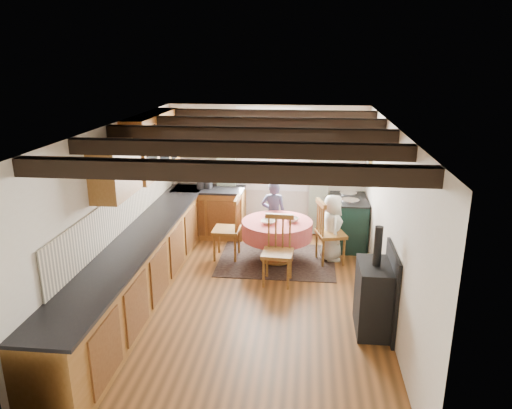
# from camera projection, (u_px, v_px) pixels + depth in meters

# --- Properties ---
(floor) EXTENTS (3.60, 5.50, 0.00)m
(floor) POSITION_uv_depth(u_px,v_px,m) (250.00, 301.00, 6.63)
(floor) COLOR brown
(floor) RESTS_ON ground
(ceiling) EXTENTS (3.60, 5.50, 0.00)m
(ceiling) POSITION_uv_depth(u_px,v_px,m) (249.00, 127.00, 5.92)
(ceiling) COLOR white
(ceiling) RESTS_ON ground
(wall_back) EXTENTS (3.60, 0.00, 2.40)m
(wall_back) POSITION_uv_depth(u_px,v_px,m) (267.00, 171.00, 8.89)
(wall_back) COLOR silver
(wall_back) RESTS_ON ground
(wall_front) EXTENTS (3.60, 0.00, 2.40)m
(wall_front) POSITION_uv_depth(u_px,v_px,m) (206.00, 336.00, 3.67)
(wall_front) COLOR silver
(wall_front) RESTS_ON ground
(wall_left) EXTENTS (0.00, 5.50, 2.40)m
(wall_left) POSITION_uv_depth(u_px,v_px,m) (116.00, 214.00, 6.46)
(wall_left) COLOR silver
(wall_left) RESTS_ON ground
(wall_right) EXTENTS (0.00, 5.50, 2.40)m
(wall_right) POSITION_uv_depth(u_px,v_px,m) (390.00, 224.00, 6.09)
(wall_right) COLOR silver
(wall_right) RESTS_ON ground
(beam_a) EXTENTS (3.60, 0.16, 0.16)m
(beam_a) POSITION_uv_depth(u_px,v_px,m) (220.00, 171.00, 4.05)
(beam_a) COLOR black
(beam_a) RESTS_ON ceiling
(beam_b) EXTENTS (3.60, 0.16, 0.16)m
(beam_b) POSITION_uv_depth(u_px,v_px,m) (237.00, 149.00, 5.00)
(beam_b) COLOR black
(beam_b) RESTS_ON ceiling
(beam_c) EXTENTS (3.60, 0.16, 0.16)m
(beam_c) POSITION_uv_depth(u_px,v_px,m) (249.00, 134.00, 5.95)
(beam_c) COLOR black
(beam_c) RESTS_ON ceiling
(beam_d) EXTENTS (3.60, 0.16, 0.16)m
(beam_d) POSITION_uv_depth(u_px,v_px,m) (258.00, 123.00, 6.90)
(beam_d) COLOR black
(beam_d) RESTS_ON ceiling
(beam_e) EXTENTS (3.60, 0.16, 0.16)m
(beam_e) POSITION_uv_depth(u_px,v_px,m) (264.00, 115.00, 7.84)
(beam_e) COLOR black
(beam_e) RESTS_ON ceiling
(splash_left) EXTENTS (0.02, 4.50, 0.55)m
(splash_left) POSITION_uv_depth(u_px,v_px,m) (126.00, 208.00, 6.74)
(splash_left) COLOR beige
(splash_left) RESTS_ON wall_left
(splash_back) EXTENTS (1.40, 0.02, 0.55)m
(splash_back) POSITION_uv_depth(u_px,v_px,m) (214.00, 170.00, 8.97)
(splash_back) COLOR beige
(splash_back) RESTS_ON wall_back
(base_cabinet_left) EXTENTS (0.60, 5.30, 0.88)m
(base_cabinet_left) POSITION_uv_depth(u_px,v_px,m) (142.00, 267.00, 6.66)
(base_cabinet_left) COLOR brown
(base_cabinet_left) RESTS_ON floor
(base_cabinet_back) EXTENTS (1.30, 0.60, 0.88)m
(base_cabinet_back) POSITION_uv_depth(u_px,v_px,m) (209.00, 213.00, 8.94)
(base_cabinet_back) COLOR brown
(base_cabinet_back) RESTS_ON floor
(worktop_left) EXTENTS (0.64, 5.30, 0.04)m
(worktop_left) POSITION_uv_depth(u_px,v_px,m) (141.00, 236.00, 6.52)
(worktop_left) COLOR black
(worktop_left) RESTS_ON base_cabinet_left
(worktop_back) EXTENTS (1.30, 0.64, 0.04)m
(worktop_back) POSITION_uv_depth(u_px,v_px,m) (208.00, 189.00, 8.78)
(worktop_back) COLOR black
(worktop_back) RESTS_ON base_cabinet_back
(wall_cabinet_glass) EXTENTS (0.34, 1.80, 0.90)m
(wall_cabinet_glass) POSITION_uv_depth(u_px,v_px,m) (153.00, 143.00, 7.36)
(wall_cabinet_glass) COLOR brown
(wall_cabinet_glass) RESTS_ON wall_left
(wall_cabinet_solid) EXTENTS (0.34, 0.90, 0.70)m
(wall_cabinet_solid) POSITION_uv_depth(u_px,v_px,m) (115.00, 169.00, 5.95)
(wall_cabinet_solid) COLOR brown
(wall_cabinet_solid) RESTS_ON wall_left
(window_frame) EXTENTS (1.34, 0.03, 1.54)m
(window_frame) POSITION_uv_depth(u_px,v_px,m) (273.00, 150.00, 8.74)
(window_frame) COLOR white
(window_frame) RESTS_ON wall_back
(window_pane) EXTENTS (1.20, 0.01, 1.40)m
(window_pane) POSITION_uv_depth(u_px,v_px,m) (273.00, 150.00, 8.75)
(window_pane) COLOR white
(window_pane) RESTS_ON wall_back
(curtain_left) EXTENTS (0.35, 0.10, 2.10)m
(curtain_left) POSITION_uv_depth(u_px,v_px,m) (226.00, 176.00, 8.90)
(curtain_left) COLOR #A6C690
(curtain_left) RESTS_ON wall_back
(curtain_right) EXTENTS (0.35, 0.10, 2.10)m
(curtain_right) POSITION_uv_depth(u_px,v_px,m) (319.00, 179.00, 8.72)
(curtain_right) COLOR #A6C690
(curtain_right) RESTS_ON wall_back
(curtain_rod) EXTENTS (2.00, 0.03, 0.03)m
(curtain_rod) POSITION_uv_depth(u_px,v_px,m) (273.00, 117.00, 8.48)
(curtain_rod) COLOR black
(curtain_rod) RESTS_ON wall_back
(wall_picture) EXTENTS (0.04, 0.50, 0.60)m
(wall_picture) POSITION_uv_depth(u_px,v_px,m) (370.00, 151.00, 8.13)
(wall_picture) COLOR gold
(wall_picture) RESTS_ON wall_right
(wall_plate) EXTENTS (0.30, 0.02, 0.30)m
(wall_plate) POSITION_uv_depth(u_px,v_px,m) (326.00, 145.00, 8.60)
(wall_plate) COLOR silver
(wall_plate) RESTS_ON wall_back
(rug) EXTENTS (1.89, 1.47, 0.01)m
(rug) POSITION_uv_depth(u_px,v_px,m) (277.00, 260.00, 7.94)
(rug) COLOR black
(rug) RESTS_ON floor
(dining_table) EXTENTS (1.14, 1.14, 0.69)m
(dining_table) POSITION_uv_depth(u_px,v_px,m) (277.00, 241.00, 7.84)
(dining_table) COLOR #C42E3C
(dining_table) RESTS_ON floor
(chair_near) EXTENTS (0.47, 0.49, 1.03)m
(chair_near) POSITION_uv_depth(u_px,v_px,m) (278.00, 251.00, 7.01)
(chair_near) COLOR olive
(chair_near) RESTS_ON floor
(chair_left) EXTENTS (0.49, 0.46, 1.05)m
(chair_left) POSITION_uv_depth(u_px,v_px,m) (227.00, 228.00, 7.92)
(chair_left) COLOR olive
(chair_left) RESTS_ON floor
(chair_right) EXTENTS (0.58, 0.56, 1.05)m
(chair_right) POSITION_uv_depth(u_px,v_px,m) (331.00, 232.00, 7.75)
(chair_right) COLOR olive
(chair_right) RESTS_ON floor
(aga_range) EXTENTS (0.62, 0.96, 0.89)m
(aga_range) POSITION_uv_depth(u_px,v_px,m) (348.00, 222.00, 8.46)
(aga_range) COLOR black
(aga_range) RESTS_ON floor
(cast_iron_stove) EXTENTS (0.41, 0.68, 1.35)m
(cast_iron_stove) POSITION_uv_depth(u_px,v_px,m) (375.00, 280.00, 5.76)
(cast_iron_stove) COLOR black
(cast_iron_stove) RESTS_ON floor
(child_far) EXTENTS (0.44, 0.29, 1.18)m
(child_far) POSITION_uv_depth(u_px,v_px,m) (273.00, 214.00, 8.40)
(child_far) COLOR #3C3F5D
(child_far) RESTS_ON floor
(child_right) EXTENTS (0.42, 0.58, 1.11)m
(child_right) POSITION_uv_depth(u_px,v_px,m) (332.00, 228.00, 7.84)
(child_right) COLOR silver
(child_right) RESTS_ON floor
(bowl_a) EXTENTS (0.28, 0.28, 0.06)m
(bowl_a) POSITION_uv_depth(u_px,v_px,m) (268.00, 222.00, 7.62)
(bowl_a) COLOR silver
(bowl_a) RESTS_ON dining_table
(bowl_b) EXTENTS (0.25, 0.25, 0.06)m
(bowl_b) POSITION_uv_depth(u_px,v_px,m) (293.00, 220.00, 7.72)
(bowl_b) COLOR silver
(bowl_b) RESTS_ON dining_table
(cup) EXTENTS (0.12, 0.12, 0.08)m
(cup) POSITION_uv_depth(u_px,v_px,m) (276.00, 218.00, 7.75)
(cup) COLOR silver
(cup) RESTS_ON dining_table
(canister_tall) EXTENTS (0.15, 0.15, 0.26)m
(canister_tall) POSITION_uv_depth(u_px,v_px,m) (201.00, 182.00, 8.73)
(canister_tall) COLOR #262628
(canister_tall) RESTS_ON worktop_back
(canister_wide) EXTENTS (0.20, 0.20, 0.22)m
(canister_wide) POSITION_uv_depth(u_px,v_px,m) (207.00, 182.00, 8.77)
(canister_wide) COLOR #262628
(canister_wide) RESTS_ON worktop_back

